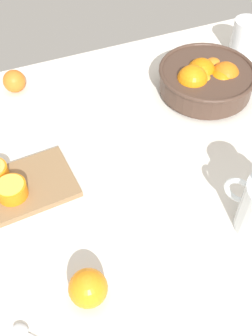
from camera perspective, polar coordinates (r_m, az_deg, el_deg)
ground_plane at (r=99.79cm, az=-1.63°, el=-2.66°), size 136.65×108.93×3.00cm
fruit_bowl at (r=121.79cm, az=11.15°, el=12.02°), size 27.55×27.55×11.16cm
second_glass at (r=141.04cm, az=16.16°, el=16.76°), size 8.54×8.54×11.58cm
cutting_board at (r=99.73cm, az=-15.62°, el=-3.14°), size 30.51×18.46×1.60cm
orange_half_1 at (r=96.56cm, az=-15.64°, el=-2.91°), size 7.08×7.08×3.83cm
loose_orange_0 at (r=125.78cm, az=-15.28°, el=11.59°), size 6.54×6.54×6.54cm
loose_orange_1 at (r=80.88cm, az=-5.30°, el=-16.31°), size 7.56×7.56×7.56cm
spoon at (r=82.66cm, az=-12.77°, el=-21.85°), size 10.29×10.78×1.00cm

